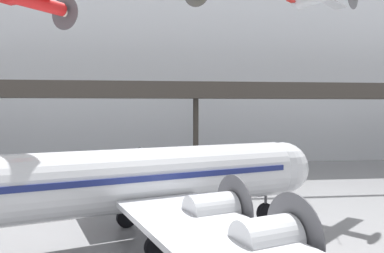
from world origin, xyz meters
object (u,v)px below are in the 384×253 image
object	(u,v)px
airliner_silver_main	(133,181)
info_sign_pedestal	(260,241)
stanchion_barrier	(306,240)
suspended_plane_red_highwing	(37,2)

from	to	relation	value
airliner_silver_main	info_sign_pedestal	world-z (taller)	airliner_silver_main
stanchion_barrier	info_sign_pedestal	bearing A→B (deg)	-175.51
airliner_silver_main	info_sign_pedestal	distance (m)	7.99
airliner_silver_main	info_sign_pedestal	size ratio (longest dim) A/B	23.53
suspended_plane_red_highwing	info_sign_pedestal	distance (m)	19.89
airliner_silver_main	stanchion_barrier	xyz separation A→B (m)	(9.84, -1.66, -3.34)
stanchion_barrier	info_sign_pedestal	distance (m)	2.78
airliner_silver_main	stanchion_barrier	world-z (taller)	airliner_silver_main
suspended_plane_red_highwing	stanchion_barrier	size ratio (longest dim) A/B	8.98
airliner_silver_main	suspended_plane_red_highwing	bearing A→B (deg)	135.63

